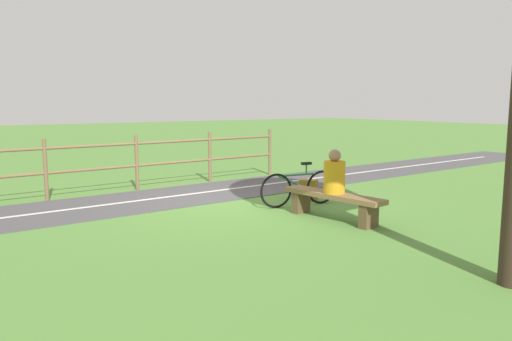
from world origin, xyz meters
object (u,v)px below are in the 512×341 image
person_seated (334,175)px  bench (333,201)px  bicycle (299,188)px  backpack (308,190)px

person_seated → bench: bearing=0.0°
person_seated → bicycle: 1.31m
bench → backpack: (1.51, -0.74, -0.12)m
person_seated → bicycle: person_seated is taller
person_seated → backpack: 1.79m
bench → backpack: bench is taller
person_seated → backpack: size_ratio=1.74×
person_seated → bicycle: size_ratio=0.45×
bench → person_seated: person_seated is taller
person_seated → backpack: bearing=-33.7°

